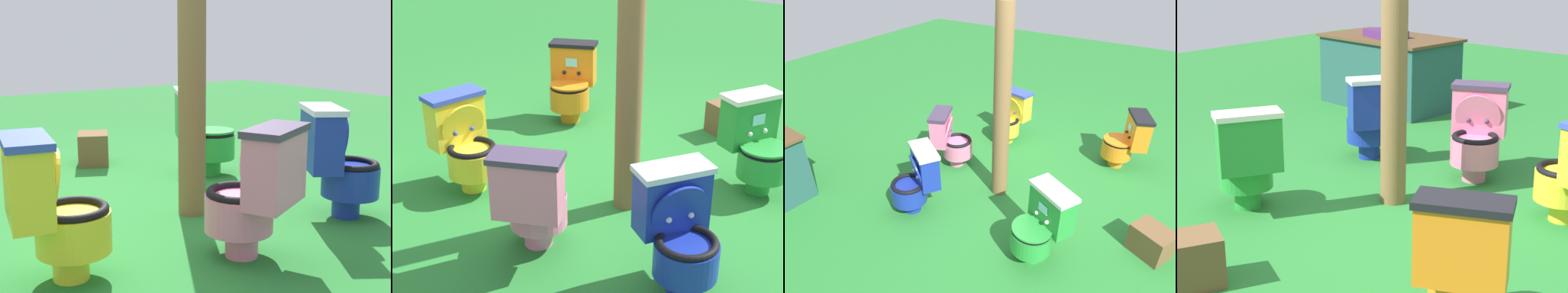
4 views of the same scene
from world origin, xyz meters
The scene contains 8 objects.
ground centered at (0.00, 0.00, 0.00)m, with size 14.00×14.00×0.00m, color #26752D.
toilet_yellow centered at (0.80, 0.84, 0.37)m, with size 0.57×0.50×0.73m.
toilet_green centered at (-0.98, -0.40, 0.37)m, with size 0.62×0.59×0.73m.
toilet_blue centered at (-1.06, 0.97, 0.37)m, with size 0.63×0.61×0.73m.
toilet_orange centered at (0.96, -0.69, 0.37)m, with size 0.57×0.61×0.73m.
toilet_pink centered at (-0.17, 1.19, 0.37)m, with size 0.57×0.61×0.73m.
wooden_post centered at (-0.34, 0.38, 1.05)m, with size 0.18×0.18×2.10m, color brown.
small_crate centered at (-0.40, -1.27, 0.14)m, with size 0.34×0.26×0.29m, color brown.
Camera 2 is at (-2.28, 3.55, 2.23)m, focal length 54.64 mm.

